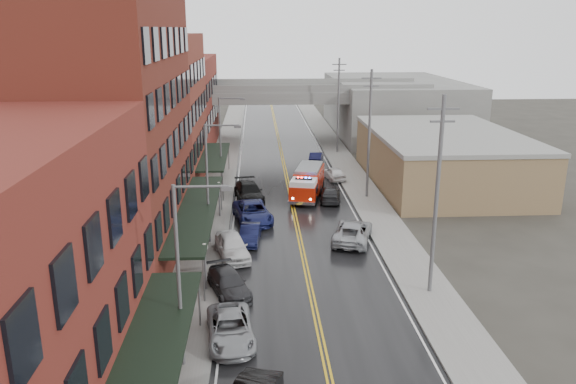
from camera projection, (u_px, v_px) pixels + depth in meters
name	position (u px, v px, depth m)	size (l,w,h in m)	color
road	(295.00, 216.00, 48.16)	(11.00, 160.00, 0.02)	black
sidewalk_left	(209.00, 217.00, 47.75)	(3.00, 160.00, 0.15)	slate
sidewalk_right	(379.00, 214.00, 48.54)	(3.00, 160.00, 0.15)	slate
curb_left	(229.00, 216.00, 47.84)	(0.30, 160.00, 0.15)	gray
curb_right	(360.00, 214.00, 48.45)	(0.30, 160.00, 0.15)	gray
brick_building_b	(108.00, 127.00, 38.21)	(9.00, 20.00, 18.00)	#592117
brick_building_c	(154.00, 112.00, 55.40)	(9.00, 15.00, 15.00)	maroon
brick_building_far	(178.00, 105.00, 72.59)	(9.00, 20.00, 12.00)	maroon
tan_building	(443.00, 159.00, 57.91)	(14.00, 22.00, 5.00)	olive
right_far_block	(394.00, 106.00, 86.35)	(18.00, 30.00, 8.00)	slate
awning_0	(150.00, 360.00, 22.00)	(2.60, 16.00, 3.09)	black
awning_1	(197.00, 210.00, 40.21)	(2.60, 18.00, 3.09)	black
awning_2	(214.00, 156.00, 56.98)	(2.60, 13.00, 3.09)	black
globe_lamp_1	(205.00, 256.00, 33.75)	(0.44, 0.44, 3.12)	#59595B
globe_lamp_2	(219.00, 191.00, 47.17)	(0.44, 0.44, 3.12)	#59595B
street_lamp_0	(184.00, 266.00, 25.27)	(2.64, 0.22, 9.00)	#59595B
street_lamp_1	(211.00, 176.00, 40.60)	(2.64, 0.22, 9.00)	#59595B
street_lamp_2	(223.00, 136.00, 55.94)	(2.64, 0.22, 9.00)	#59595B
utility_pole_0	(437.00, 194.00, 32.41)	(1.80, 0.24, 12.00)	#59595B
utility_pole_1	(369.00, 132.00, 51.58)	(1.80, 0.24, 12.00)	#59595B
utility_pole_2	(338.00, 104.00, 70.74)	(1.80, 0.24, 12.00)	#59595B
overpass	(279.00, 100.00, 77.15)	(40.00, 10.00, 7.50)	slate
fire_truck	(308.00, 182.00, 53.26)	(4.32, 7.85, 2.74)	#BB1C08
parked_car_left_2	(230.00, 329.00, 28.74)	(2.31, 5.01, 1.39)	gray
parked_car_left_3	(229.00, 283.00, 33.88)	(1.90, 4.68, 1.36)	#28282B
parked_car_left_4	(232.00, 246.00, 39.22)	(1.97, 4.91, 1.67)	silver
parked_car_left_5	(250.00, 234.00, 42.08)	(1.41, 4.05, 1.33)	black
parked_car_left_6	(253.00, 212.00, 46.59)	(2.68, 5.81, 1.62)	#151A50
parked_car_left_7	(249.00, 192.00, 52.32)	(2.32, 5.71, 1.66)	black
parked_car_right_0	(353.00, 232.00, 42.22)	(2.57, 5.58, 1.55)	#9DA0A4
parked_car_right_1	(330.00, 194.00, 52.20)	(1.85, 4.56, 1.32)	#242427
parked_car_right_2	(334.00, 173.00, 59.55)	(1.65, 4.10, 1.40)	white
parked_car_right_3	(316.00, 157.00, 66.95)	(1.44, 4.12, 1.36)	black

